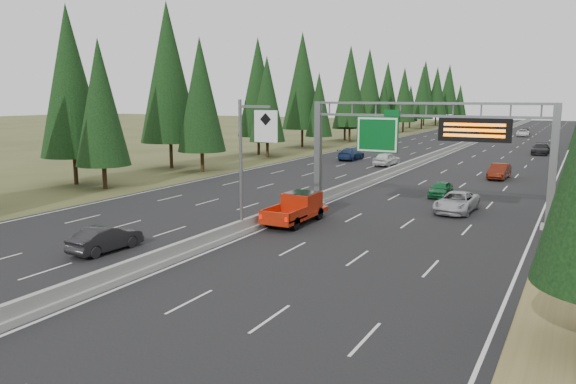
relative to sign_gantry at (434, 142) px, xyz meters
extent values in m
cube|color=black|center=(-8.92, 45.12, -5.23)|extent=(32.00, 260.00, 0.08)
cube|color=#3C4721|center=(-26.72, 45.12, -5.24)|extent=(3.60, 260.00, 0.06)
cube|color=gray|center=(-8.92, 45.12, -5.04)|extent=(0.70, 260.00, 0.30)
cube|color=gray|center=(-8.92, 45.12, -4.64)|extent=(0.30, 260.00, 0.60)
cube|color=slate|center=(-8.57, 0.12, -1.29)|extent=(0.45, 0.45, 7.80)
cube|color=gray|center=(-8.57, 0.12, -5.04)|extent=(0.90, 0.90, 0.30)
cube|color=slate|center=(7.28, 0.12, -1.29)|extent=(0.45, 0.45, 7.80)
cube|color=gray|center=(7.28, 0.12, -5.04)|extent=(0.90, 0.90, 0.30)
cube|color=slate|center=(-0.64, 0.12, 2.53)|extent=(15.85, 0.35, 0.16)
cube|color=slate|center=(-0.64, 0.12, 1.69)|extent=(15.85, 0.35, 0.16)
cube|color=#054C19|center=(-3.92, -0.13, 0.36)|extent=(3.00, 0.10, 2.50)
cube|color=silver|center=(-3.92, -0.19, 0.36)|extent=(2.85, 0.02, 2.35)
cube|color=#054C19|center=(-2.92, -0.13, 1.86)|extent=(1.10, 0.10, 0.45)
cube|color=black|center=(2.58, -0.18, 0.86)|extent=(4.50, 0.40, 1.50)
cube|color=orange|center=(2.58, -0.40, 1.21)|extent=(3.80, 0.02, 0.18)
cube|color=orange|center=(2.58, -0.40, 0.86)|extent=(3.80, 0.02, 0.18)
cube|color=orange|center=(2.58, -0.40, 0.51)|extent=(3.80, 0.02, 0.18)
cylinder|color=slate|center=(-8.92, -9.88, -1.19)|extent=(0.20, 0.20, 8.00)
cube|color=gray|center=(-8.92, -9.88, -5.09)|extent=(0.50, 0.50, 0.20)
cube|color=slate|center=(-7.92, -9.88, 2.41)|extent=(2.00, 0.15, 0.15)
cube|color=silver|center=(-7.12, -10.00, 1.31)|extent=(1.50, 0.06, 1.80)
cylinder|color=black|center=(-29.16, -1.16, -4.20)|extent=(0.40, 0.40, 2.13)
cone|color=black|center=(-29.16, -1.16, 2.45)|extent=(4.79, 4.79, 11.19)
cylinder|color=black|center=(-33.62, -0.49, -3.94)|extent=(0.40, 0.40, 2.66)
cone|color=black|center=(-33.62, -0.49, 4.38)|extent=(5.99, 5.99, 13.97)
cylinder|color=black|center=(-28.12, 12.05, -4.10)|extent=(0.40, 0.40, 2.33)
cone|color=black|center=(-28.12, 12.05, 3.18)|extent=(5.24, 5.24, 12.23)
cylinder|color=black|center=(-33.70, 13.54, -3.76)|extent=(0.40, 0.40, 3.02)
cone|color=black|center=(-33.70, 13.54, 5.67)|extent=(6.79, 6.79, 15.84)
cylinder|color=black|center=(-29.52, 28.69, -4.18)|extent=(0.40, 0.40, 2.19)
cone|color=black|center=(-29.52, 28.69, 2.65)|extent=(4.92, 4.92, 11.47)
cylinder|color=black|center=(-32.57, 31.45, -3.95)|extent=(0.40, 0.40, 2.63)
cone|color=black|center=(-32.57, 31.45, 4.27)|extent=(5.92, 5.92, 13.81)
cylinder|color=black|center=(-28.99, 44.15, -4.31)|extent=(0.40, 0.40, 1.92)
cone|color=black|center=(-28.99, 44.15, 1.70)|extent=(4.32, 4.32, 10.09)
cylinder|color=black|center=(-32.61, 45.49, -3.79)|extent=(0.40, 0.40, 2.96)
cone|color=black|center=(-32.61, 45.49, 5.47)|extent=(6.67, 6.67, 15.56)
cylinder|color=black|center=(-29.87, 59.52, -3.88)|extent=(0.40, 0.40, 2.78)
cone|color=black|center=(-29.87, 59.52, 4.82)|extent=(6.26, 6.26, 14.61)
cylinder|color=black|center=(-32.12, 62.69, -4.19)|extent=(0.40, 0.40, 2.17)
cone|color=black|center=(-32.12, 62.69, 2.59)|extent=(4.87, 4.87, 11.37)
cylinder|color=black|center=(-29.37, 77.25, -4.31)|extent=(0.40, 0.40, 1.91)
cone|color=black|center=(-29.37, 77.25, 1.67)|extent=(4.31, 4.31, 10.05)
cylinder|color=black|center=(-32.26, 76.01, -3.82)|extent=(0.40, 0.40, 2.90)
cone|color=black|center=(-32.26, 76.01, 5.25)|extent=(6.53, 6.53, 15.23)
cylinder|color=black|center=(-29.13, 90.94, -4.08)|extent=(0.40, 0.40, 2.38)
cone|color=black|center=(-29.13, 90.94, 3.35)|extent=(5.35, 5.35, 12.48)
cylinder|color=black|center=(-33.84, 93.13, -3.96)|extent=(0.40, 0.40, 2.62)
cone|color=black|center=(-33.84, 93.13, 4.23)|extent=(5.90, 5.90, 13.76)
cylinder|color=black|center=(-28.88, 106.35, -4.00)|extent=(0.40, 0.40, 2.55)
cone|color=black|center=(-28.88, 106.35, 3.96)|extent=(5.73, 5.73, 13.37)
cylinder|color=black|center=(-32.78, 109.21, -4.37)|extent=(0.40, 0.40, 1.80)
cone|color=black|center=(-32.78, 109.21, 1.25)|extent=(4.05, 4.05, 9.44)
cylinder|color=black|center=(-29.71, 124.80, -3.94)|extent=(0.40, 0.40, 2.65)
cone|color=black|center=(-29.71, 124.80, 4.34)|extent=(5.96, 5.96, 13.91)
cylinder|color=black|center=(-32.73, 123.16, -3.81)|extent=(0.40, 0.40, 2.92)
cone|color=black|center=(-32.73, 123.16, 5.33)|extent=(6.58, 6.58, 15.36)
cylinder|color=black|center=(-29.28, 138.22, -3.84)|extent=(0.40, 0.40, 2.87)
cone|color=black|center=(-29.28, 138.22, 5.12)|extent=(6.45, 6.45, 15.05)
cylinder|color=black|center=(-33.38, 140.19, -4.04)|extent=(0.40, 0.40, 2.45)
cone|color=black|center=(-33.38, 140.19, 3.63)|extent=(5.52, 5.52, 12.89)
cylinder|color=black|center=(-29.36, 156.02, -4.29)|extent=(0.40, 0.40, 1.95)
cone|color=black|center=(-29.36, 156.02, 1.82)|extent=(4.40, 4.40, 10.26)
cylinder|color=black|center=(-33.66, 155.14, -3.97)|extent=(0.40, 0.40, 2.60)
cone|color=black|center=(-33.66, 155.14, 4.16)|extent=(5.85, 5.85, 13.66)
imported|color=#B0B0B5|center=(1.11, 2.85, -4.47)|extent=(2.62, 5.26, 1.43)
cylinder|color=black|center=(-8.31, -7.54, -4.77)|extent=(0.31, 0.84, 0.84)
cylinder|color=black|center=(-6.52, -7.54, -4.77)|extent=(0.31, 0.84, 0.84)
cylinder|color=black|center=(-8.31, -4.08, -4.77)|extent=(0.31, 0.84, 0.84)
cylinder|color=black|center=(-6.52, -4.08, -4.77)|extent=(0.31, 0.84, 0.84)
cube|color=#B8230B|center=(-7.42, -5.76, -4.61)|extent=(2.10, 5.88, 0.31)
cube|color=#B8230B|center=(-7.42, -4.81, -3.88)|extent=(1.99, 2.31, 1.15)
cube|color=black|center=(-7.42, -4.81, -3.56)|extent=(1.78, 1.99, 0.58)
cube|color=#B8230B|center=(-8.41, -7.33, -4.24)|extent=(0.10, 2.52, 0.63)
cube|color=#B8230B|center=(-6.42, -7.33, -4.24)|extent=(0.10, 2.52, 0.63)
cube|color=#B8230B|center=(-7.42, -8.59, -4.24)|extent=(2.10, 0.10, 0.63)
imported|color=#166232|center=(-1.34, 8.59, -4.55)|extent=(1.51, 3.75, 1.28)
imported|color=#591A0C|center=(1.46, 21.60, -4.43)|extent=(1.81, 4.67, 1.52)
imported|color=black|center=(3.27, 49.80, -4.41)|extent=(2.33, 5.44, 1.56)
imported|color=white|center=(-2.79, 87.55, -4.47)|extent=(2.68, 5.29, 1.43)
imported|color=black|center=(-3.01, 93.74, -4.44)|extent=(1.80, 4.43, 1.51)
imported|color=black|center=(-13.26, -16.49, -4.50)|extent=(1.66, 4.24, 1.37)
imported|color=navy|center=(-18.01, 30.50, -4.42)|extent=(2.26, 5.36, 1.54)
imported|color=silver|center=(-11.96, 26.82, -4.39)|extent=(2.35, 4.87, 1.60)
imported|color=black|center=(-22.05, 49.05, -4.40)|extent=(2.89, 5.82, 1.58)
camera|label=1|loc=(8.98, -37.54, 2.99)|focal=35.00mm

